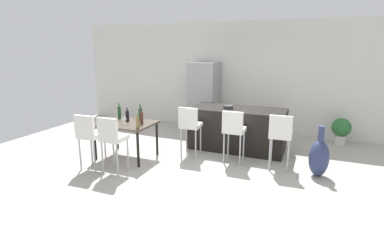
% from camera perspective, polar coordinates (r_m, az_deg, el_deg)
% --- Properties ---
extents(ground_plane, '(10.00, 10.00, 0.00)m').
position_cam_1_polar(ground_plane, '(6.03, 3.93, -8.94)').
color(ground_plane, '#ADA89E').
extents(back_wall, '(10.00, 0.12, 2.90)m').
position_cam_1_polar(back_wall, '(8.21, 10.17, 7.16)').
color(back_wall, silver).
rests_on(back_wall, ground_plane).
extents(kitchen_island, '(2.04, 0.92, 0.92)m').
position_cam_1_polar(kitchen_island, '(6.73, 8.63, -2.60)').
color(kitchen_island, black).
rests_on(kitchen_island, ground_plane).
extents(bar_chair_left, '(0.42, 0.42, 1.05)m').
position_cam_1_polar(bar_chair_left, '(6.13, -0.41, -1.66)').
color(bar_chair_left, white).
rests_on(bar_chair_left, ground_plane).
extents(bar_chair_middle, '(0.40, 0.40, 1.05)m').
position_cam_1_polar(bar_chair_middle, '(5.84, 7.94, -2.52)').
color(bar_chair_middle, white).
rests_on(bar_chair_middle, ground_plane).
extents(bar_chair_right, '(0.42, 0.42, 1.05)m').
position_cam_1_polar(bar_chair_right, '(5.70, 16.49, -3.34)').
color(bar_chair_right, white).
rests_on(bar_chair_right, ground_plane).
extents(dining_table, '(1.13, 0.84, 0.74)m').
position_cam_1_polar(dining_table, '(6.23, -12.47, -2.08)').
color(dining_table, '#4C4238').
rests_on(dining_table, ground_plane).
extents(dining_chair_near, '(0.42, 0.42, 1.05)m').
position_cam_1_polar(dining_chair_near, '(5.78, -18.99, -3.28)').
color(dining_chair_near, white).
rests_on(dining_chair_near, ground_plane).
extents(dining_chair_far, '(0.40, 0.40, 1.05)m').
position_cam_1_polar(dining_chair_far, '(5.47, -15.00, -3.93)').
color(dining_chair_far, white).
rests_on(dining_chair_far, ground_plane).
extents(wine_bottle_left, '(0.07, 0.07, 0.29)m').
position_cam_1_polar(wine_bottle_left, '(5.67, -10.29, -1.47)').
color(wine_bottle_left, brown).
rests_on(wine_bottle_left, dining_table).
extents(wine_bottle_middle, '(0.06, 0.06, 0.33)m').
position_cam_1_polar(wine_bottle_middle, '(6.00, -9.55, -0.51)').
color(wine_bottle_middle, '#471E19').
rests_on(wine_bottle_middle, dining_table).
extents(wine_bottle_right, '(0.08, 0.08, 0.34)m').
position_cam_1_polar(wine_bottle_right, '(6.30, -9.81, 0.15)').
color(wine_bottle_right, '#194723').
rests_on(wine_bottle_right, dining_table).
extents(wine_bottle_end, '(0.07, 0.07, 0.32)m').
position_cam_1_polar(wine_bottle_end, '(6.59, -13.66, 0.52)').
color(wine_bottle_end, '#194723').
rests_on(wine_bottle_end, dining_table).
extents(wine_bottle_corner, '(0.07, 0.07, 0.28)m').
position_cam_1_polar(wine_bottle_corner, '(6.30, -12.20, -0.13)').
color(wine_bottle_corner, black).
rests_on(wine_bottle_corner, dining_table).
extents(wine_glass_far, '(0.07, 0.07, 0.17)m').
position_cam_1_polar(wine_glass_far, '(6.08, -12.70, -0.49)').
color(wine_glass_far, silver).
rests_on(wine_glass_far, dining_table).
extents(wine_glass_near, '(0.07, 0.07, 0.17)m').
position_cam_1_polar(wine_glass_near, '(6.13, -15.49, -0.56)').
color(wine_glass_near, silver).
rests_on(wine_glass_near, dining_table).
extents(refrigerator, '(0.72, 0.68, 1.84)m').
position_cam_1_polar(refrigerator, '(8.14, 2.27, 3.55)').
color(refrigerator, '#939699').
rests_on(refrigerator, ground_plane).
extents(fruit_bowl, '(0.21, 0.21, 0.07)m').
position_cam_1_polar(fruit_bowl, '(6.57, 6.92, 1.52)').
color(fruit_bowl, '#333338').
rests_on(fruit_bowl, kitchen_island).
extents(floor_vase, '(0.34, 0.34, 0.91)m').
position_cam_1_polar(floor_vase, '(5.74, 23.01, -7.44)').
color(floor_vase, navy).
rests_on(floor_vase, ground_plane).
extents(potted_plant, '(0.43, 0.43, 0.63)m').
position_cam_1_polar(potted_plant, '(7.77, 26.52, -2.41)').
color(potted_plant, beige).
rests_on(potted_plant, ground_plane).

